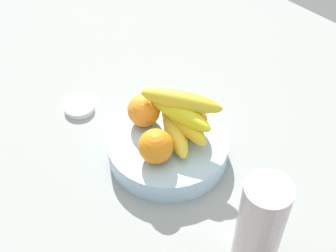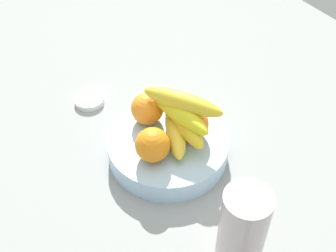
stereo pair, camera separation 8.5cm
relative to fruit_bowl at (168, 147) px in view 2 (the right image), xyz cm
name	(u,v)px [view 2 (the right image)]	position (x,y,z in cm)	size (l,w,h in cm)	color
ground_plane	(168,148)	(-2.77, 1.95, -3.91)	(180.00, 140.00, 3.00)	gray
fruit_bowl	(168,147)	(0.00, 0.00, 0.00)	(25.44, 25.44, 4.82)	#AACBE7
orange_front_left	(153,145)	(2.28, -5.18, 5.92)	(7.01, 7.01, 7.01)	orange
orange_front_right	(192,124)	(1.74, 4.73, 5.92)	(7.01, 7.01, 7.01)	orange
orange_center	(147,109)	(-7.22, -0.47, 5.92)	(7.01, 7.01, 7.01)	orange
banana_bunch	(180,115)	(-0.06, 3.04, 7.71)	(18.19, 13.15, 10.60)	yellow
thermos_tumbler	(241,235)	(28.05, -4.59, 7.48)	(7.73, 7.73, 19.78)	#BEAEB2
jar_lid	(89,100)	(-24.76, -6.32, -1.71)	(7.11, 7.11, 1.39)	white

